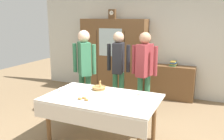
{
  "coord_description": "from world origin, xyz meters",
  "views": [
    {
      "loc": [
        1.59,
        -3.39,
        2.02
      ],
      "look_at": [
        0.0,
        0.2,
        1.13
      ],
      "focal_mm": 38.13,
      "sensor_mm": 36.0,
      "label": 1
    }
  ],
  "objects_px": {
    "tea_cup_mid_right": "(62,90)",
    "pastry_plate": "(83,100)",
    "spoon_mid_right": "(141,106)",
    "person_beside_shelf": "(84,64)",
    "tea_cup_far_right": "(90,93)",
    "mantel_clock": "(112,14)",
    "dining_table": "(101,103)",
    "spoon_far_right": "(79,95)",
    "tea_cup_near_right": "(141,94)",
    "person_behind_table_right": "(144,66)",
    "person_by_cabinet": "(118,63)",
    "wall_cabinet": "(114,56)",
    "bread_basket": "(99,88)",
    "bookshelf_low": "(172,82)",
    "book_stack": "(173,64)",
    "spoon_far_left": "(103,96)"
  },
  "relations": [
    {
      "from": "spoon_far_left",
      "to": "person_behind_table_right",
      "type": "height_order",
      "value": "person_behind_table_right"
    },
    {
      "from": "tea_cup_far_right",
      "to": "mantel_clock",
      "type": "bearing_deg",
      "value": 105.8
    },
    {
      "from": "person_by_cabinet",
      "to": "book_stack",
      "type": "bearing_deg",
      "value": 52.53
    },
    {
      "from": "tea_cup_mid_right",
      "to": "person_by_cabinet",
      "type": "xyz_separation_m",
      "value": [
        0.46,
        1.41,
        0.24
      ]
    },
    {
      "from": "person_behind_table_right",
      "to": "person_by_cabinet",
      "type": "relative_size",
      "value": 1.01
    },
    {
      "from": "bread_basket",
      "to": "wall_cabinet",
      "type": "bearing_deg",
      "value": 107.15
    },
    {
      "from": "wall_cabinet",
      "to": "mantel_clock",
      "type": "xyz_separation_m",
      "value": [
        -0.04,
        -0.0,
        1.1
      ]
    },
    {
      "from": "wall_cabinet",
      "to": "spoon_far_right",
      "type": "xyz_separation_m",
      "value": [
        0.52,
        -2.63,
        -0.2
      ]
    },
    {
      "from": "spoon_mid_right",
      "to": "person_beside_shelf",
      "type": "distance_m",
      "value": 1.82
    },
    {
      "from": "wall_cabinet",
      "to": "bread_basket",
      "type": "relative_size",
      "value": 8.15
    },
    {
      "from": "mantel_clock",
      "to": "person_by_cabinet",
      "type": "distance_m",
      "value": 1.7
    },
    {
      "from": "bread_basket",
      "to": "pastry_plate",
      "type": "relative_size",
      "value": 0.86
    },
    {
      "from": "person_by_cabinet",
      "to": "wall_cabinet",
      "type": "bearing_deg",
      "value": 117.64
    },
    {
      "from": "spoon_far_left",
      "to": "person_by_cabinet",
      "type": "bearing_deg",
      "value": 102.36
    },
    {
      "from": "tea_cup_far_right",
      "to": "tea_cup_near_right",
      "type": "height_order",
      "value": "same"
    },
    {
      "from": "bread_basket",
      "to": "tea_cup_near_right",
      "type": "bearing_deg",
      "value": -0.31
    },
    {
      "from": "book_stack",
      "to": "person_beside_shelf",
      "type": "relative_size",
      "value": 0.12
    },
    {
      "from": "dining_table",
      "to": "spoon_mid_right",
      "type": "distance_m",
      "value": 0.7
    },
    {
      "from": "spoon_mid_right",
      "to": "person_beside_shelf",
      "type": "relative_size",
      "value": 0.07
    },
    {
      "from": "person_by_cabinet",
      "to": "person_beside_shelf",
      "type": "bearing_deg",
      "value": -135.23
    },
    {
      "from": "book_stack",
      "to": "tea_cup_near_right",
      "type": "height_order",
      "value": "book_stack"
    },
    {
      "from": "wall_cabinet",
      "to": "bread_basket",
      "type": "height_order",
      "value": "wall_cabinet"
    },
    {
      "from": "book_stack",
      "to": "tea_cup_far_right",
      "type": "distance_m",
      "value": 2.73
    },
    {
      "from": "spoon_far_right",
      "to": "spoon_mid_right",
      "type": "bearing_deg",
      "value": -3.65
    },
    {
      "from": "wall_cabinet",
      "to": "mantel_clock",
      "type": "relative_size",
      "value": 8.15
    },
    {
      "from": "person_by_cabinet",
      "to": "dining_table",
      "type": "bearing_deg",
      "value": -78.66
    },
    {
      "from": "tea_cup_near_right",
      "to": "pastry_plate",
      "type": "distance_m",
      "value": 0.93
    },
    {
      "from": "wall_cabinet",
      "to": "tea_cup_far_right",
      "type": "bearing_deg",
      "value": -75.14
    },
    {
      "from": "wall_cabinet",
      "to": "person_behind_table_right",
      "type": "xyz_separation_m",
      "value": [
        1.21,
        -1.28,
        0.08
      ]
    },
    {
      "from": "tea_cup_far_right",
      "to": "pastry_plate",
      "type": "bearing_deg",
      "value": -79.42
    },
    {
      "from": "person_beside_shelf",
      "to": "person_by_cabinet",
      "type": "distance_m",
      "value": 0.74
    },
    {
      "from": "dining_table",
      "to": "tea_cup_near_right",
      "type": "bearing_deg",
      "value": 32.46
    },
    {
      "from": "person_beside_shelf",
      "to": "person_by_cabinet",
      "type": "height_order",
      "value": "person_beside_shelf"
    },
    {
      "from": "tea_cup_near_right",
      "to": "person_behind_table_right",
      "type": "xyz_separation_m",
      "value": [
        -0.23,
        0.96,
        0.25
      ]
    },
    {
      "from": "dining_table",
      "to": "tea_cup_near_right",
      "type": "height_order",
      "value": "tea_cup_near_right"
    },
    {
      "from": "dining_table",
      "to": "spoon_far_right",
      "type": "height_order",
      "value": "spoon_far_right"
    },
    {
      "from": "wall_cabinet",
      "to": "person_beside_shelf",
      "type": "height_order",
      "value": "wall_cabinet"
    },
    {
      "from": "spoon_far_right",
      "to": "mantel_clock",
      "type": "bearing_deg",
      "value": 102.19
    },
    {
      "from": "spoon_mid_right",
      "to": "spoon_far_right",
      "type": "bearing_deg",
      "value": 176.35
    },
    {
      "from": "spoon_mid_right",
      "to": "pastry_plate",
      "type": "bearing_deg",
      "value": -170.8
    },
    {
      "from": "tea_cup_mid_right",
      "to": "pastry_plate",
      "type": "xyz_separation_m",
      "value": [
        0.57,
        -0.25,
        -0.02
      ]
    },
    {
      "from": "pastry_plate",
      "to": "dining_table",
      "type": "bearing_deg",
      "value": 54.66
    },
    {
      "from": "book_stack",
      "to": "dining_table",
      "type": "bearing_deg",
      "value": -104.0
    },
    {
      "from": "spoon_far_right",
      "to": "spoon_mid_right",
      "type": "relative_size",
      "value": 1.0
    },
    {
      "from": "mantel_clock",
      "to": "pastry_plate",
      "type": "height_order",
      "value": "mantel_clock"
    },
    {
      "from": "dining_table",
      "to": "spoon_far_right",
      "type": "bearing_deg",
      "value": -174.44
    },
    {
      "from": "tea_cup_mid_right",
      "to": "person_behind_table_right",
      "type": "distance_m",
      "value": 1.69
    },
    {
      "from": "bread_basket",
      "to": "pastry_plate",
      "type": "xyz_separation_m",
      "value": [
        0.04,
        -0.59,
        -0.02
      ]
    },
    {
      "from": "spoon_far_left",
      "to": "spoon_mid_right",
      "type": "relative_size",
      "value": 1.0
    },
    {
      "from": "bookshelf_low",
      "to": "spoon_far_right",
      "type": "bearing_deg",
      "value": -111.15
    }
  ]
}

